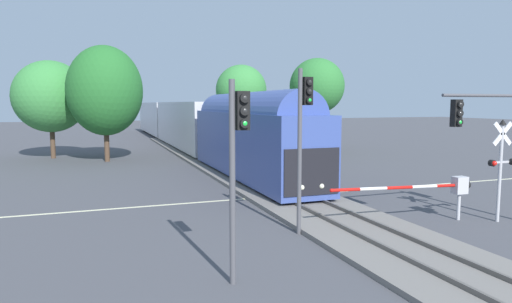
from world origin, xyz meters
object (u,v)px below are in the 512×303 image
at_px(crossing_gate_near, 444,187).
at_px(traffic_signal_far_side, 297,122).
at_px(elm_centre_background, 241,90).
at_px(pine_left_background, 50,97).
at_px(commuter_train, 186,123).
at_px(oak_far_right, 317,86).
at_px(traffic_signal_near_left, 237,149).
at_px(traffic_signal_median, 303,125).
at_px(traffic_signal_near_right, 507,123).
at_px(oak_behind_train, 105,91).
at_px(crossing_signal_mast, 501,160).

bearing_deg(crossing_gate_near, traffic_signal_far_side, 86.09).
bearing_deg(crossing_gate_near, elm_centre_background, 86.85).
bearing_deg(pine_left_background, crossing_gate_near, -59.79).
xyz_separation_m(commuter_train, traffic_signal_far_side, (5.06, -17.27, 0.67)).
bearing_deg(oak_far_right, commuter_train, 145.85).
distance_m(elm_centre_background, oak_far_right, 8.45).
xyz_separation_m(traffic_signal_far_side, oak_far_right, (6.50, 9.43, 3.08)).
xyz_separation_m(traffic_signal_near_left, oak_far_right, (17.31, 28.83, 2.87)).
distance_m(crossing_gate_near, oak_far_right, 27.23).
bearing_deg(traffic_signal_median, traffic_signal_near_right, -11.55).
relative_size(crossing_gate_near, oak_far_right, 0.71).
height_order(commuter_train, traffic_signal_median, traffic_signal_median).
bearing_deg(commuter_train, traffic_signal_median, -93.70).
height_order(commuter_train, oak_far_right, oak_far_right).
height_order(pine_left_background, oak_far_right, oak_far_right).
xyz_separation_m(traffic_signal_far_side, pine_left_background, (-17.71, 12.29, 1.97)).
xyz_separation_m(commuter_train, traffic_signal_near_left, (-5.75, -36.67, 0.88)).
bearing_deg(oak_behind_train, crossing_signal_mast, -60.64).
bearing_deg(oak_behind_train, traffic_signal_near_left, -84.83).
xyz_separation_m(commuter_train, oak_far_right, (11.56, -7.84, 3.75)).
height_order(oak_behind_train, oak_far_right, oak_behind_train).
relative_size(traffic_signal_near_right, traffic_signal_far_side, 1.05).
bearing_deg(traffic_signal_near_right, traffic_signal_far_side, 92.22).
bearing_deg(commuter_train, crossing_signal_mast, -79.98).
xyz_separation_m(crossing_signal_mast, elm_centre_background, (-0.36, 32.51, 3.64)).
bearing_deg(oak_behind_train, commuter_train, 46.80).
xyz_separation_m(traffic_signal_median, elm_centre_background, (7.83, 31.32, 2.15)).
bearing_deg(elm_centre_background, oak_behind_train, -153.23).
relative_size(traffic_signal_near_left, oak_far_right, 0.58).
distance_m(crossing_gate_near, oak_behind_train, 27.89).
distance_m(traffic_signal_median, oak_behind_train, 25.10).
relative_size(commuter_train, oak_behind_train, 6.68).
xyz_separation_m(crossing_signal_mast, traffic_signal_far_side, (-1.00, 17.01, 0.87)).
distance_m(traffic_signal_near_right, pine_left_background, 34.98).
relative_size(oak_behind_train, oak_far_right, 1.03).
bearing_deg(traffic_signal_near_left, traffic_signal_median, 44.77).
relative_size(pine_left_background, elm_centre_background, 0.95).
distance_m(traffic_signal_median, elm_centre_background, 32.36).
relative_size(commuter_train, traffic_signal_near_left, 11.75).
xyz_separation_m(traffic_signal_median, oak_behind_train, (-6.13, 24.27, 1.79)).
relative_size(commuter_train, traffic_signal_median, 10.52).
xyz_separation_m(traffic_signal_near_left, traffic_signal_far_side, (10.81, 19.40, -0.21)).
xyz_separation_m(elm_centre_background, oak_far_right, (5.86, -6.08, 0.31)).
bearing_deg(crossing_signal_mast, traffic_signal_near_right, -127.23).
distance_m(crossing_signal_mast, oak_behind_train, 29.40).
bearing_deg(traffic_signal_far_side, oak_behind_train, 147.61).
relative_size(elm_centre_background, oak_behind_train, 0.94).
distance_m(traffic_signal_median, traffic_signal_near_right, 8.04).
height_order(traffic_signal_median, pine_left_background, pine_left_background).
height_order(traffic_signal_near_right, traffic_signal_far_side, traffic_signal_near_right).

